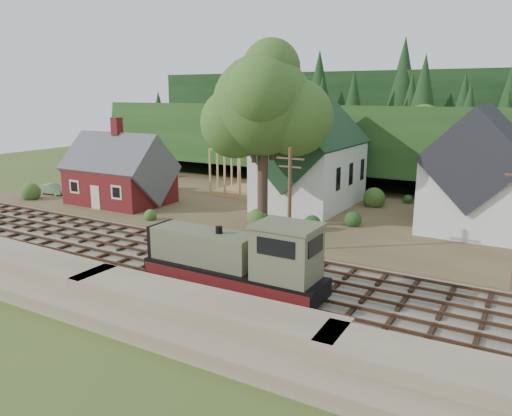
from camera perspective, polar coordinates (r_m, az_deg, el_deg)
The scene contains 18 objects.
ground at distance 37.18m, azimuth -9.66°, elevation -5.67°, with size 140.00×140.00×0.00m, color #384C1E.
embankment at distance 31.61m, azimuth -19.70°, elevation -9.72°, with size 64.00×5.00×1.60m, color #7F7259.
railroad_bed at distance 37.15m, azimuth -9.66°, elevation -5.55°, with size 64.00×11.00×0.16m, color #726B5B.
village_flat at distance 51.65m, azimuth 3.20°, elevation -0.01°, with size 64.00×26.00×0.30m, color brown.
hillside at distance 73.47m, azimuth 11.81°, elevation 3.54°, with size 70.00×28.00×8.00m, color #1E3F19.
ridge at distance 88.63m, azimuth 15.16°, elevation 4.97°, with size 80.00×20.00×12.00m, color black.
depot at distance 54.91m, azimuth -15.30°, elevation 3.59°, with size 10.80×7.41×9.00m.
church at distance 51.39m, azimuth 6.13°, elevation 5.57°, with size 8.40×15.17×13.00m.
farmhouse at distance 46.59m, azimuth 24.01°, elevation 3.35°, with size 8.40×10.80×10.60m.
timber_frame at distance 57.36m, azimuth -0.27°, elevation 4.50°, with size 8.20×6.20×6.99m.
lattice_tower at distance 61.98m, azimuth 2.60°, elevation 11.41°, with size 3.20×3.20×12.12m.
big_tree at distance 42.34m, azimuth 1.04°, elevation 10.89°, with size 10.90×8.40×14.70m.
telegraph_pole_near at distance 36.53m, azimuth 3.87°, elevation 1.06°, with size 2.20×0.28×8.00m.
locomotive at distance 29.85m, azimuth -1.98°, elevation -6.07°, with size 11.44×2.86×4.59m.
car_blue at distance 51.31m, azimuth -13.58°, elevation 0.34°, with size 1.27×3.16×1.08m, color #4F75AA.
car_green at distance 62.33m, azimuth -22.23°, elevation 2.01°, with size 1.29×3.69×1.21m, color #6A9265.
car_red at distance 44.79m, azimuth 24.64°, elevation -2.22°, with size 2.10×4.56×1.27m, color red.
patio_set at distance 56.46m, azimuth -18.84°, elevation 2.96°, with size 2.42×2.42×2.69m.
Camera 1 is at (22.88, -26.80, 11.85)m, focal length 35.00 mm.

